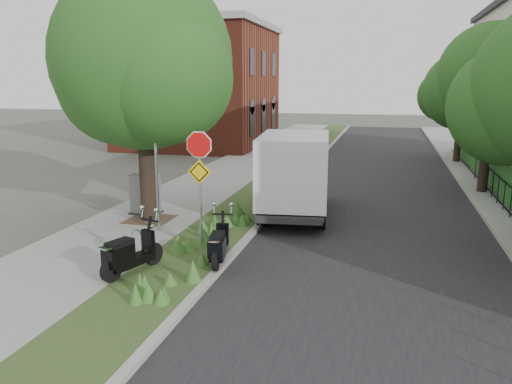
# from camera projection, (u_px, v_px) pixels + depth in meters

# --- Properties ---
(ground) EXTENTS (120.00, 120.00, 0.00)m
(ground) POSITION_uv_depth(u_px,v_px,m) (246.00, 265.00, 12.34)
(ground) COLOR #4C5147
(ground) RESTS_ON ground
(sidewalk_near) EXTENTS (3.50, 60.00, 0.12)m
(sidewalk_near) POSITION_uv_depth(u_px,v_px,m) (216.00, 179.00, 22.82)
(sidewalk_near) COLOR gray
(sidewalk_near) RESTS_ON ground
(verge) EXTENTS (2.00, 60.00, 0.12)m
(verge) POSITION_uv_depth(u_px,v_px,m) (275.00, 182.00, 22.14)
(verge) COLOR #2C491F
(verge) RESTS_ON ground
(kerb_near) EXTENTS (0.20, 60.00, 0.13)m
(kerb_near) POSITION_uv_depth(u_px,v_px,m) (297.00, 183.00, 21.90)
(kerb_near) COLOR #9E9991
(kerb_near) RESTS_ON ground
(road) EXTENTS (7.00, 60.00, 0.01)m
(road) POSITION_uv_depth(u_px,v_px,m) (379.00, 189.00, 21.05)
(road) COLOR black
(road) RESTS_ON ground
(kerb_far) EXTENTS (0.20, 60.00, 0.13)m
(kerb_far) POSITION_uv_depth(u_px,v_px,m) (468.00, 192.00, 20.17)
(kerb_far) COLOR #9E9991
(kerb_far) RESTS_ON ground
(street_tree_main) EXTENTS (6.21, 5.54, 7.66)m
(street_tree_main) POSITION_uv_depth(u_px,v_px,m) (141.00, 69.00, 15.01)
(street_tree_main) COLOR black
(street_tree_main) RESTS_ON ground
(bare_post) EXTENTS (0.08, 0.08, 4.00)m
(bare_post) POSITION_uv_depth(u_px,v_px,m) (156.00, 164.00, 14.37)
(bare_post) COLOR #A5A8AD
(bare_post) RESTS_ON ground
(bike_hoop) EXTENTS (0.06, 0.78, 0.77)m
(bike_hoop) POSITION_uv_depth(u_px,v_px,m) (135.00, 244.00, 12.33)
(bike_hoop) COLOR #A5A8AD
(bike_hoop) RESTS_ON ground
(sign_assembly) EXTENTS (0.94, 0.08, 3.22)m
(sign_assembly) POSITION_uv_depth(u_px,v_px,m) (199.00, 166.00, 12.73)
(sign_assembly) COLOR #A5A8AD
(sign_assembly) RESTS_ON ground
(fence_far) EXTENTS (0.04, 24.00, 1.00)m
(fence_far) POSITION_uv_depth(u_px,v_px,m) (488.00, 178.00, 19.86)
(fence_far) COLOR black
(fence_far) RESTS_ON ground
(hedge_far) EXTENTS (1.00, 24.00, 1.10)m
(hedge_far) POSITION_uv_depth(u_px,v_px,m) (507.00, 179.00, 19.69)
(hedge_far) COLOR #1C4F1E
(hedge_far) RESTS_ON footpath_far
(brick_building) EXTENTS (9.40, 10.40, 8.30)m
(brick_building) POSITION_uv_depth(u_px,v_px,m) (200.00, 85.00, 34.55)
(brick_building) COLOR maroon
(brick_building) RESTS_ON ground
(far_tree_b) EXTENTS (4.83, 4.31, 6.56)m
(far_tree_b) POSITION_uv_depth(u_px,v_px,m) (490.00, 83.00, 19.17)
(far_tree_b) COLOR black
(far_tree_b) RESTS_ON ground
(far_tree_c) EXTENTS (4.37, 3.89, 5.93)m
(far_tree_c) POSITION_uv_depth(u_px,v_px,m) (461.00, 91.00, 26.81)
(far_tree_c) COLOR black
(far_tree_c) RESTS_ON ground
(scooter_near) EXTENTS (0.77, 1.78, 0.87)m
(scooter_near) POSITION_uv_depth(u_px,v_px,m) (126.00, 258.00, 11.26)
(scooter_near) COLOR black
(scooter_near) RESTS_ON ground
(scooter_far) EXTENTS (0.54, 1.72, 0.82)m
(scooter_far) POSITION_uv_depth(u_px,v_px,m) (218.00, 249.00, 11.95)
(scooter_far) COLOR black
(scooter_far) RESTS_ON ground
(box_truck) EXTENTS (2.63, 5.44, 2.37)m
(box_truck) POSITION_uv_depth(u_px,v_px,m) (295.00, 170.00, 16.57)
(box_truck) COLOR #262628
(box_truck) RESTS_ON ground
(utility_cabinet) EXTENTS (1.01, 0.68, 1.32)m
(utility_cabinet) POSITION_uv_depth(u_px,v_px,m) (145.00, 195.00, 16.59)
(utility_cabinet) COLOR #262628
(utility_cabinet) RESTS_ON ground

